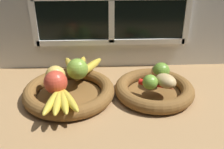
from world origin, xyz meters
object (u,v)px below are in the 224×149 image
banana_bunch_front (61,100)px  chili_pepper (157,85)px  apple_green_back (77,69)px  potato_back (158,72)px  apple_red_front (56,82)px  lime_near (150,82)px  fruit_bowl_right (154,90)px  lime_far (161,71)px  fruit_bowl_left (69,92)px  banana_bunch_back (80,67)px  potato_small (166,81)px  apple_golden_left (55,75)px

banana_bunch_front → chili_pepper: (32.14, 7.96, -0.17)cm
apple_green_back → potato_back: 30.00cm
apple_red_front → lime_near: (31.99, 0.89, -1.32)cm
fruit_bowl_right → banana_bunch_front: bearing=-160.3°
apple_green_back → lime_far: bearing=-2.4°
lime_far → apple_green_back: bearing=177.6°
fruit_bowl_left → chili_pepper: chili_pepper is taller
banana_bunch_front → chili_pepper: size_ratio=1.30×
lime_far → chili_pepper: bearing=-112.0°
lime_far → fruit_bowl_left: bearing=-173.6°
lime_far → banana_bunch_back: bearing=165.2°
apple_green_back → banana_bunch_front: bearing=-104.1°
apple_red_front → banana_bunch_front: (2.36, -6.82, -2.64)cm
apple_green_back → banana_bunch_front: 17.33cm
potato_small → lime_near: (-5.67, -0.66, 0.22)cm
chili_pepper → lime_near: bearing=-144.8°
apple_golden_left → chili_pepper: size_ratio=0.55×
potato_small → banana_bunch_back: bearing=154.0°
banana_bunch_front → chili_pepper: banana_bunch_front is taller
apple_green_back → fruit_bowl_left: bearing=-120.2°
apple_green_back → lime_far: 30.99cm
banana_bunch_back → chili_pepper: (27.42, -15.36, -0.40)cm
banana_bunch_back → lime_far: bearing=-14.8°
apple_green_back → potato_small: size_ratio=0.99×
potato_back → chili_pepper: potato_back is taller
potato_back → chili_pepper: 8.22cm
apple_green_back → banana_bunch_back: (0.55, 6.70, -2.42)cm
potato_back → apple_red_front: bearing=-166.1°
apple_green_back → banana_bunch_front: apple_green_back is taller
lime_far → potato_back: bearing=152.7°
apple_red_front → lime_far: 38.43cm
fruit_bowl_left → apple_green_back: size_ratio=4.15×
apple_red_front → banana_bunch_back: bearing=66.8°
fruit_bowl_right → apple_red_front: (-34.52, -4.69, 6.54)cm
lime_far → apple_red_front: bearing=-167.2°
potato_back → lime_far: lime_far is taller
apple_red_front → lime_near: bearing=1.6°
fruit_bowl_left → potato_back: size_ratio=4.71×
apple_green_back → lime_near: size_ratio=1.50×
apple_red_front → potato_back: bearing=13.9°
apple_green_back → apple_red_front: size_ratio=1.00×
potato_back → potato_small: size_ratio=0.87×
fruit_bowl_left → lime_far: size_ratio=5.23×
banana_bunch_back → fruit_bowl_left: bearing=-106.6°
banana_bunch_back → chili_pepper: banana_bunch_back is taller
potato_small → chili_pepper: (-3.16, -0.42, -1.28)cm
fruit_bowl_right → banana_bunch_front: size_ratio=1.72×
fruit_bowl_left → lime_far: bearing=6.4°
fruit_bowl_left → lime_near: bearing=-7.6°
banana_bunch_back → apple_red_front: bearing=-113.2°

